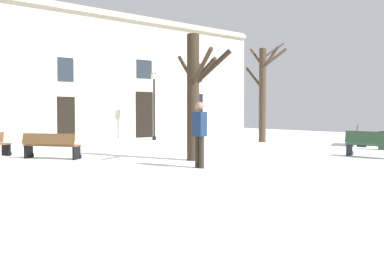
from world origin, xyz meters
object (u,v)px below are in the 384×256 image
(bench_back_to_back_left, at_px, (360,134))
(person_strolling, at_px, (200,131))
(litter_bin, at_px, (384,141))
(bench_near_center_tree, at_px, (371,144))
(tree_left_of_center, at_px, (263,89))
(bench_by_litter_bin, at_px, (51,145))
(streetlamp, at_px, (154,98))
(tree_foreground, at_px, (194,94))

(bench_back_to_back_left, xyz_separation_m, person_strolling, (-10.38, -1.13, 0.50))
(litter_bin, relative_size, bench_back_to_back_left, 0.39)
(bench_near_center_tree, bearing_deg, tree_left_of_center, -25.23)
(bench_by_litter_bin, bearing_deg, person_strolling, 170.69)
(bench_back_to_back_left, bearing_deg, bench_near_center_tree, -176.18)
(tree_left_of_center, height_order, litter_bin, tree_left_of_center)
(streetlamp, distance_m, bench_by_litter_bin, 9.31)
(tree_foreground, xyz_separation_m, bench_near_center_tree, (5.13, -3.01, -1.64))
(tree_foreground, height_order, bench_back_to_back_left, tree_foreground)
(bench_back_to_back_left, bearing_deg, tree_left_of_center, 85.69)
(tree_foreground, height_order, bench_by_litter_bin, tree_foreground)
(streetlamp, bearing_deg, bench_by_litter_bin, -144.19)
(bench_near_center_tree, xyz_separation_m, bench_by_litter_bin, (-8.51, 6.21, -0.00))
(streetlamp, height_order, litter_bin, streetlamp)
(streetlamp, distance_m, person_strolling, 11.15)
(bench_near_center_tree, relative_size, bench_by_litter_bin, 0.96)
(streetlamp, xyz_separation_m, person_strolling, (-4.94, -9.91, -1.28))
(tree_foreground, distance_m, bench_near_center_tree, 6.17)
(bench_near_center_tree, height_order, person_strolling, person_strolling)
(bench_near_center_tree, height_order, bench_back_to_back_left, bench_back_to_back_left)
(streetlamp, bearing_deg, litter_bin, -68.18)
(bench_back_to_back_left, distance_m, person_strolling, 10.45)
(tree_foreground, bearing_deg, bench_by_litter_bin, 136.53)
(streetlamp, bearing_deg, person_strolling, -116.48)
(tree_left_of_center, bearing_deg, bench_near_center_tree, -109.41)
(tree_foreground, xyz_separation_m, bench_back_to_back_left, (9.47, -0.24, -1.59))
(streetlamp, relative_size, bench_near_center_tree, 2.18)
(bench_by_litter_bin, relative_size, person_strolling, 0.99)
(tree_foreground, bearing_deg, person_strolling, -123.70)
(tree_foreground, distance_m, person_strolling, 1.97)
(tree_foreground, bearing_deg, bench_back_to_back_left, -1.45)
(streetlamp, relative_size, litter_bin, 5.05)
(person_strolling, bearing_deg, bench_by_litter_bin, 30.57)
(bench_near_center_tree, distance_m, bench_by_litter_bin, 10.54)
(streetlamp, distance_m, bench_near_center_tree, 11.75)
(litter_bin, height_order, bench_by_litter_bin, bench_by_litter_bin)
(tree_left_of_center, xyz_separation_m, streetlamp, (-3.55, 4.62, -0.40))
(tree_foreground, relative_size, bench_near_center_tree, 2.31)
(bench_near_center_tree, distance_m, bench_back_to_back_left, 5.14)
(litter_bin, distance_m, bench_back_to_back_left, 2.12)
(tree_left_of_center, bearing_deg, bench_back_to_back_left, -65.58)
(streetlamp, relative_size, bench_back_to_back_left, 1.98)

